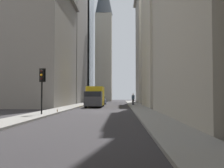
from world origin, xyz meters
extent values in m
plane|color=#302D30|center=(0.00, 0.00, 0.00)|extent=(135.00, 135.00, 0.00)
cube|color=gray|center=(0.00, 4.50, 0.07)|extent=(90.00, 2.20, 0.14)
cube|color=gray|center=(0.00, -4.50, 0.07)|extent=(90.00, 2.20, 0.14)
cube|color=#B7B2A5|center=(28.23, -10.60, 12.36)|extent=(12.01, 10.00, 24.73)
cube|color=beige|center=(10.20, -10.60, 14.61)|extent=(13.14, 10.00, 29.22)
cube|color=gray|center=(11.23, 10.60, 9.43)|extent=(15.81, 10.00, 18.86)
cube|color=gray|center=(29.06, 10.60, 13.26)|extent=(18.41, 10.00, 26.51)
cube|color=#A8A091|center=(45.80, 2.48, 11.85)|extent=(4.40, 4.40, 23.69)
cube|color=yellow|center=(10.29, 1.40, 1.54)|extent=(4.60, 2.25, 2.60)
cube|color=#38383D|center=(7.09, 1.40, 1.19)|extent=(1.90, 2.25, 1.90)
cube|color=black|center=(7.09, 1.40, 1.79)|extent=(1.92, 2.09, 0.64)
cylinder|color=black|center=(7.09, 0.41, 0.44)|extent=(0.88, 0.28, 0.88)
cylinder|color=black|center=(7.09, 2.38, 0.44)|extent=(0.88, 0.28, 0.88)
cylinder|color=black|center=(11.69, 0.41, 0.44)|extent=(0.88, 0.28, 0.88)
cylinder|color=black|center=(11.69, 2.38, 0.44)|extent=(0.88, 0.28, 0.88)
cube|color=navy|center=(20.08, 1.40, 0.53)|extent=(4.30, 1.78, 0.70)
cube|color=black|center=(20.28, 1.40, 1.15)|extent=(2.10, 1.58, 0.54)
cylinder|color=black|center=(18.73, 0.62, 0.32)|extent=(0.64, 0.22, 0.64)
cylinder|color=black|center=(18.73, 2.18, 0.32)|extent=(0.64, 0.22, 0.64)
cylinder|color=black|center=(21.43, 0.62, 0.32)|extent=(0.64, 0.22, 0.64)
cylinder|color=black|center=(21.43, 2.18, 0.32)|extent=(0.64, 0.22, 0.64)
cylinder|color=black|center=(-6.55, 4.17, 1.49)|extent=(0.12, 0.12, 2.70)
cube|color=black|center=(-6.55, 4.17, 3.29)|extent=(0.28, 0.32, 0.90)
cube|color=black|center=(-6.40, 4.17, 3.29)|extent=(0.03, 0.52, 1.10)
sphere|color=black|center=(-6.71, 4.17, 3.59)|extent=(0.20, 0.20, 0.20)
sphere|color=orange|center=(-6.71, 4.17, 3.29)|extent=(0.20, 0.20, 0.20)
sphere|color=black|center=(-6.71, 4.17, 2.99)|extent=(0.20, 0.20, 0.20)
cylinder|color=#33333D|center=(13.91, -4.16, 0.59)|extent=(0.16, 0.16, 0.89)
cylinder|color=#33333D|center=(13.91, -3.99, 0.59)|extent=(0.16, 0.16, 0.89)
cube|color=navy|center=(13.91, -4.08, 1.34)|extent=(0.26, 0.44, 0.62)
sphere|color=beige|center=(13.91, -4.08, 1.80)|extent=(0.22, 0.22, 0.22)
cylinder|color=brown|center=(-3.46, 3.62, 0.24)|extent=(0.07, 0.07, 0.20)
cylinder|color=brown|center=(-3.46, 3.62, 0.38)|extent=(0.03, 0.03, 0.07)
camera|label=1|loc=(-28.30, -2.18, 1.68)|focal=43.84mm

